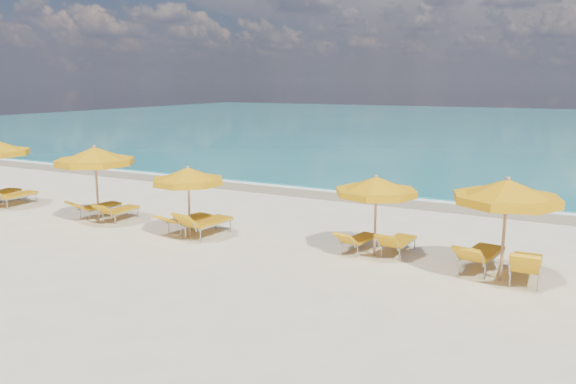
% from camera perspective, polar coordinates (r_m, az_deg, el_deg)
% --- Properties ---
extents(ground_plane, '(120.00, 120.00, 0.00)m').
position_cam_1_polar(ground_plane, '(16.06, -2.49, -5.13)').
color(ground_plane, beige).
extents(ocean, '(120.00, 80.00, 0.30)m').
position_cam_1_polar(ocean, '(61.98, 20.46, 6.32)').
color(ocean, '#136A6E').
rests_on(ocean, ground).
extents(wet_sand_band, '(120.00, 2.60, 0.01)m').
position_cam_1_polar(wet_sand_band, '(22.58, 6.95, -0.41)').
color(wet_sand_band, tan).
rests_on(wet_sand_band, ground).
extents(foam_line, '(120.00, 1.20, 0.03)m').
position_cam_1_polar(foam_line, '(23.32, 7.65, -0.06)').
color(foam_line, white).
rests_on(foam_line, ground).
extents(whitecap_near, '(14.00, 0.36, 0.05)m').
position_cam_1_polar(whitecap_near, '(33.60, 3.18, 3.46)').
color(whitecap_near, white).
rests_on(whitecap_near, ground).
extents(umbrella_2, '(2.94, 2.94, 2.52)m').
position_cam_1_polar(umbrella_2, '(18.92, -19.04, 3.41)').
color(umbrella_2, tan).
rests_on(umbrella_2, ground).
extents(umbrella_3, '(2.56, 2.56, 2.13)m').
position_cam_1_polar(umbrella_3, '(16.41, -10.12, 1.57)').
color(umbrella_3, tan).
rests_on(umbrella_3, ground).
extents(umbrella_4, '(2.35, 2.35, 2.16)m').
position_cam_1_polar(umbrella_4, '(14.59, 8.95, 0.52)').
color(umbrella_4, tan).
rests_on(umbrella_4, ground).
extents(umbrella_5, '(2.71, 2.71, 2.43)m').
position_cam_1_polar(umbrella_5, '(13.47, 21.35, -0.03)').
color(umbrella_5, tan).
rests_on(umbrella_5, ground).
extents(lounger_1_right, '(0.66, 1.86, 0.84)m').
position_cam_1_polar(lounger_1_right, '(23.00, -25.93, -0.68)').
color(lounger_1_right, '#A5A8AD').
rests_on(lounger_1_right, ground).
extents(lounger_2_left, '(0.91, 1.88, 0.72)m').
position_cam_1_polar(lounger_2_left, '(20.00, -18.66, -1.80)').
color(lounger_2_left, '#A5A8AD').
rests_on(lounger_2_left, ground).
extents(lounger_2_right, '(0.60, 1.68, 0.72)m').
position_cam_1_polar(lounger_2_right, '(19.31, -16.68, -2.17)').
color(lounger_2_right, '#A5A8AD').
rests_on(lounger_2_right, ground).
extents(lounger_3_left, '(0.92, 1.98, 0.70)m').
position_cam_1_polar(lounger_3_left, '(17.45, -10.08, -3.21)').
color(lounger_3_left, '#A5A8AD').
rests_on(lounger_3_left, ground).
extents(lounger_3_right, '(0.90, 2.04, 0.91)m').
position_cam_1_polar(lounger_3_right, '(16.84, -8.20, -3.59)').
color(lounger_3_right, '#A5A8AD').
rests_on(lounger_3_right, ground).
extents(lounger_4_left, '(0.82, 1.67, 0.71)m').
position_cam_1_polar(lounger_4_left, '(15.33, 7.29, -5.24)').
color(lounger_4_left, '#A5A8AD').
rests_on(lounger_4_left, ground).
extents(lounger_4_right, '(0.70, 1.70, 0.76)m').
position_cam_1_polar(lounger_4_right, '(15.23, 11.10, -5.44)').
color(lounger_4_right, '#A5A8AD').
rests_on(lounger_4_right, ground).
extents(lounger_5_left, '(0.98, 2.09, 0.87)m').
position_cam_1_polar(lounger_5_left, '(14.48, 19.01, -6.56)').
color(lounger_5_left, '#A5A8AD').
rests_on(lounger_5_left, ground).
extents(lounger_5_right, '(0.71, 1.90, 0.93)m').
position_cam_1_polar(lounger_5_right, '(14.11, 23.01, -7.34)').
color(lounger_5_right, '#A5A8AD').
rests_on(lounger_5_right, ground).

